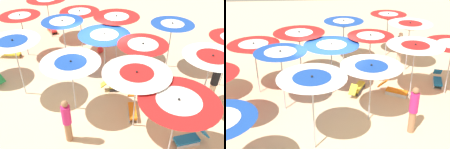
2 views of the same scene
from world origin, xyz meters
The scene contains 22 objects.
ground centered at (0.00, 0.00, -0.02)m, with size 38.99×38.99×0.04m, color beige.
beach_umbrella_1 centered at (3.38, -0.89, 2.12)m, with size 1.98×1.98×2.34m.
beach_umbrella_2 centered at (1.72, 1.22, 2.06)m, with size 2.27×2.27×2.33m.
beach_umbrella_3 centered at (0.55, 2.97, 1.99)m, with size 2.08×2.08×2.26m.
beach_umbrella_4 centered at (-0.40, 5.40, 2.16)m, with size 2.21×2.21×2.40m.
beach_umbrella_5 centered at (2.37, -3.92, 2.22)m, with size 2.07×2.07×2.46m.
beach_umbrella_6 centered at (0.99, -1.82, 2.12)m, with size 1.98×1.98×2.36m.
beach_umbrella_7 centered at (0.26, -0.13, 1.99)m, with size 2.23×2.23×2.26m.
beach_umbrella_8 centered at (-0.86, 1.75, 2.23)m, with size 1.91×1.91×2.44m.
beach_umbrella_9 centered at (-2.27, 3.90, 2.07)m, with size 2.01×2.01×2.30m.
beach_umbrella_10 centered at (-0.15, -4.90, 2.10)m, with size 2.25×2.25×2.34m.
beach_umbrella_11 centered at (-0.39, -3.31, 2.18)m, with size 2.20×2.20×2.40m.
beach_umbrella_12 centered at (-1.80, -1.38, 1.97)m, with size 2.13×2.13×2.22m.
beach_umbrella_13 centered at (-3.26, 0.60, 2.30)m, with size 2.03×2.03×2.57m.
lounger_0 centered at (0.75, -4.94, 0.21)m, with size 1.22×0.70×0.58m.
lounger_2 centered at (0.29, -1.23, 0.20)m, with size 1.37×0.89×0.57m.
lounger_3 centered at (-0.04, -2.76, 0.20)m, with size 0.92×1.26×0.62m.
lounger_4 centered at (-3.14, 4.16, 0.21)m, with size 1.24×0.96×0.56m.
lounger_5 centered at (-0.15, 6.17, 0.21)m, with size 0.38×1.35×0.60m.
beachgoer_0 centered at (-2.63, -2.71, 0.90)m, with size 0.30×0.30×1.72m.
beachgoer_1 centered at (3.19, -3.77, 0.88)m, with size 0.30×0.30×1.68m.
beach_ball centered at (1.19, 2.05, 0.18)m, with size 0.36×0.36×0.36m, color red.
Camera 1 is at (-4.21, -8.10, 6.45)m, focal length 37.88 mm.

